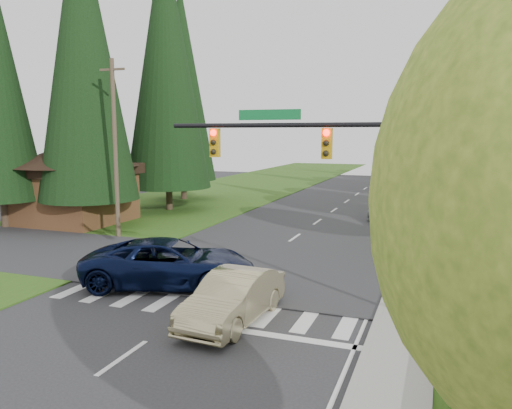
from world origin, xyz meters
The scene contains 28 objects.
ground centered at (0.00, 0.00, 0.00)m, with size 120.00×120.00×0.00m, color #28282B.
grass_west centered at (-13.00, 20.00, 0.03)m, with size 14.00×110.00×0.06m, color #2E4D14.
cross_street centered at (0.00, 8.00, 0.00)m, with size 120.00×8.00×0.10m, color #28282B.
sidewalk_east centered at (6.90, 22.00, 0.07)m, with size 1.80×80.00×0.13m, color gray.
curb_east centered at (6.05, 22.00, 0.07)m, with size 0.20×80.00×0.13m, color gray.
stone_wall_north centered at (8.60, 30.00, 0.35)m, with size 0.70×40.00×0.70m, color #4C4438.
traffic_signal centered at (4.37, 4.50, 4.98)m, with size 8.70×0.37×6.80m.
brown_building centered at (-15.00, 15.00, 3.14)m, with size 8.40×8.40×5.40m.
utility_pole centered at (-9.50, 12.00, 5.14)m, with size 1.60×0.24×10.00m.
decid_tree_0 centered at (9.20, 14.00, 5.60)m, with size 4.80×4.80×8.37m.
decid_tree_1 centered at (9.30, 21.00, 5.80)m, with size 5.20×5.20×8.80m.
decid_tree_2 centered at (9.10, 28.00, 5.93)m, with size 5.00×5.00×8.82m.
decid_tree_3 centered at (9.20, 35.00, 5.66)m, with size 5.00×5.00×8.55m.
decid_tree_4 centered at (9.30, 42.00, 6.06)m, with size 5.40×5.40×9.18m.
decid_tree_5 centered at (9.10, 49.00, 5.53)m, with size 4.80×4.80×8.30m.
decid_tree_6 centered at (9.20, 56.00, 5.86)m, with size 5.20×5.20×8.86m.
conifer_w_a centered at (-13.00, 14.00, 10.79)m, with size 6.12×6.12×19.80m.
conifer_w_b centered at (-16.00, 18.00, 9.79)m, with size 5.44×5.44×17.80m.
conifer_w_c centered at (-12.00, 22.00, 11.29)m, with size 6.46×6.46×20.80m.
conifer_w_e centered at (-14.00, 28.00, 10.29)m, with size 5.78×5.78×18.80m.
conifer_e_c centered at (14.00, 48.00, 9.29)m, with size 5.10×5.10×16.80m.
sedan_champagne centered at (1.76, 2.39, 0.79)m, with size 1.68×4.82×1.59m, color tan.
suv_navy centered at (-2.03, 5.00, 0.92)m, with size 3.05×6.61×1.84m, color black.
parked_car_a centered at (5.00, 21.22, 0.64)m, with size 1.51×3.75×1.28m, color #A2A2A6.
parked_car_b centered at (4.20, 24.21, 0.71)m, with size 2.00×4.92×1.43m, color slate.
parked_car_c centered at (5.59, 30.75, 0.71)m, with size 1.51×4.33×1.43m, color #B5B4BA.
parked_car_d centered at (4.20, 37.95, 0.81)m, with size 1.91×4.75×1.62m, color silver.
parked_car_e centered at (4.20, 49.81, 0.69)m, with size 1.94×4.78×1.39m, color #B0B0B5.
Camera 1 is at (7.75, -11.54, 5.93)m, focal length 35.00 mm.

